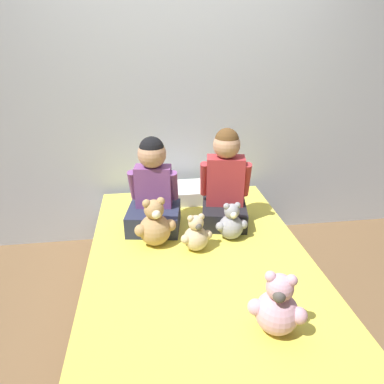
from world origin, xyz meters
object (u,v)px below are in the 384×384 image
teddy_bear_held_by_right_child (231,223)px  child_on_left (153,191)px  teddy_bear_between_children (196,235)px  teddy_bear_at_foot_of_bed (277,307)px  teddy_bear_held_by_left_child (155,225)px  bed (199,287)px  child_on_right (225,183)px  pillow_at_headboard (184,193)px

teddy_bear_held_by_right_child → child_on_left: bearing=152.3°
child_on_left → teddy_bear_held_by_right_child: 0.57m
teddy_bear_between_children → teddy_bear_at_foot_of_bed: 0.74m
teddy_bear_held_by_left_child → teddy_bear_held_by_right_child: 0.50m
bed → teddy_bear_held_by_left_child: 0.49m
child_on_right → teddy_bear_held_by_right_child: size_ratio=2.64×
teddy_bear_at_foot_of_bed → pillow_at_headboard: size_ratio=0.69×
teddy_bear_held_by_left_child → teddy_bear_held_by_right_child: bearing=-11.5°
teddy_bear_held_by_left_child → teddy_bear_held_by_right_child: teddy_bear_held_by_left_child is taller
bed → teddy_bear_between_children: (-0.01, 0.07, 0.35)m
teddy_bear_between_children → pillow_at_headboard: 0.75m
pillow_at_headboard → teddy_bear_held_by_left_child: bearing=-111.8°
child_on_left → pillow_at_headboard: 0.53m
child_on_left → teddy_bear_at_foot_of_bed: (0.51, -1.03, -0.14)m
bed → child_on_left: 0.70m
child_on_left → child_on_right: bearing=9.8°
teddy_bear_between_children → bed: bearing=-93.9°
teddy_bear_held_by_left_child → teddy_bear_at_foot_of_bed: 0.94m
teddy_bear_held_by_left_child → teddy_bear_between_children: bearing=-33.7°
pillow_at_headboard → child_on_left: bearing=-121.7°
teddy_bear_held_by_right_child → teddy_bear_between_children: 0.27m
bed → teddy_bear_held_by_left_child: size_ratio=6.29×
child_on_right → teddy_bear_held_by_right_child: 0.30m
teddy_bear_held_by_left_child → teddy_bear_between_children: (0.25, -0.10, -0.03)m
teddy_bear_between_children → teddy_bear_at_foot_of_bed: size_ratio=0.79×
teddy_bear_held_by_left_child → child_on_right: bearing=13.6°
bed → teddy_bear_between_children: 0.36m
bed → teddy_bear_held_by_right_child: teddy_bear_held_by_right_child is taller
child_on_left → bed: bearing=-48.6°
teddy_bear_held_by_left_child → child_on_left: bearing=77.1°
teddy_bear_held_by_left_child → bed: bearing=-45.4°
bed → pillow_at_headboard: size_ratio=4.50×
bed → teddy_bear_at_foot_of_bed: teddy_bear_at_foot_of_bed is taller
child_on_left → teddy_bear_between_children: 0.45m
child_on_left → teddy_bear_at_foot_of_bed: child_on_left is taller
teddy_bear_held_by_left_child → teddy_bear_held_by_right_child: size_ratio=1.25×
child_on_left → teddy_bear_held_by_left_child: size_ratio=1.99×
teddy_bear_between_children → teddy_bear_at_foot_of_bed: bearing=-81.5°
teddy_bear_between_children → teddy_bear_held_by_left_child: bearing=146.2°
bed → teddy_bear_between_children: bearing=98.2°
bed → child_on_left: size_ratio=3.16×
teddy_bear_held_by_left_child → pillow_at_headboard: 0.70m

